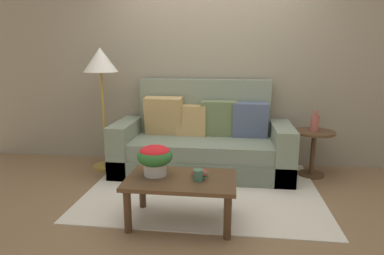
% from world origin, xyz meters
% --- Properties ---
extents(ground_plane, '(14.00, 14.00, 0.00)m').
position_xyz_m(ground_plane, '(0.00, 0.00, 0.00)').
color(ground_plane, brown).
extents(wall_back, '(6.40, 0.12, 2.91)m').
position_xyz_m(wall_back, '(0.00, 1.13, 1.46)').
color(wall_back, gray).
rests_on(wall_back, ground).
extents(area_rug, '(2.44, 1.86, 0.01)m').
position_xyz_m(area_rug, '(0.00, 0.10, 0.01)').
color(area_rug, beige).
rests_on(area_rug, ground).
extents(couch, '(2.13, 0.85, 1.13)m').
position_xyz_m(couch, '(-0.07, 0.68, 0.35)').
color(couch, '#626B59').
rests_on(couch, ground).
extents(coffee_table, '(0.94, 0.57, 0.40)m').
position_xyz_m(coffee_table, '(-0.13, -0.64, 0.34)').
color(coffee_table, '#442D1B').
rests_on(coffee_table, ground).
extents(side_table, '(0.47, 0.47, 0.55)m').
position_xyz_m(side_table, '(1.26, 0.68, 0.38)').
color(side_table, '#4C331E').
rests_on(side_table, ground).
extents(floor_lamp, '(0.42, 0.42, 1.52)m').
position_xyz_m(floor_lamp, '(-1.32, 0.67, 1.27)').
color(floor_lamp, olive).
rests_on(floor_lamp, ground).
extents(potted_plant, '(0.31, 0.31, 0.26)m').
position_xyz_m(potted_plant, '(-0.37, -0.59, 0.57)').
color(potted_plant, '#B7B2A8').
rests_on(potted_plant, coffee_table).
extents(coffee_mug, '(0.13, 0.09, 0.09)m').
position_xyz_m(coffee_mug, '(0.02, -0.67, 0.45)').
color(coffee_mug, '#3D664C').
rests_on(coffee_mug, coffee_table).
extents(snack_bowl, '(0.14, 0.14, 0.07)m').
position_xyz_m(snack_bowl, '(0.03, -0.59, 0.44)').
color(snack_bowl, '#B2382D').
rests_on(snack_bowl, coffee_table).
extents(table_vase, '(0.10, 0.10, 0.25)m').
position_xyz_m(table_vase, '(1.25, 0.67, 0.66)').
color(table_vase, '#934C42').
rests_on(table_vase, side_table).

